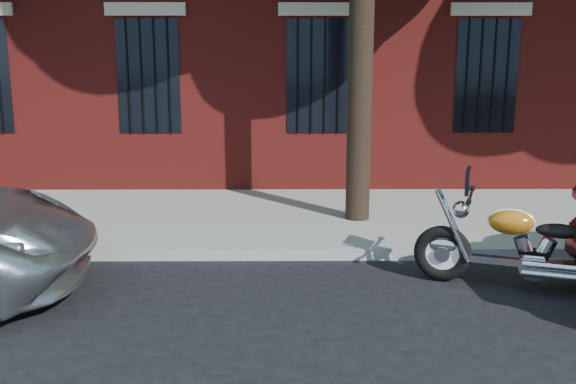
{
  "coord_description": "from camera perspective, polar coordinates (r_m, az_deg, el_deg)",
  "views": [
    {
      "loc": [
        -0.61,
        -6.48,
        2.54
      ],
      "look_at": [
        -0.56,
        0.8,
        1.0
      ],
      "focal_mm": 40.0,
      "sensor_mm": 36.0,
      "label": 1
    }
  ],
  "objects": [
    {
      "name": "ground",
      "position": [
        6.99,
        4.69,
        -9.42
      ],
      "size": [
        120.0,
        120.0,
        0.0
      ],
      "primitive_type": "plane",
      "color": "black",
      "rests_on": "ground"
    },
    {
      "name": "curb",
      "position": [
        8.26,
        3.87,
        -5.45
      ],
      "size": [
        40.0,
        0.16,
        0.15
      ],
      "primitive_type": "cube",
      "color": "gray",
      "rests_on": "ground"
    },
    {
      "name": "sidewalk",
      "position": [
        10.07,
        3.09,
        -2.26
      ],
      "size": [
        40.0,
        3.6,
        0.15
      ],
      "primitive_type": "cube",
      "color": "gray",
      "rests_on": "ground"
    },
    {
      "name": "motorcycle",
      "position": [
        7.54,
        21.7,
        -5.04
      ],
      "size": [
        2.42,
        1.32,
        1.33
      ],
      "rotation": [
        0.0,
        0.0,
        -0.34
      ],
      "color": "black",
      "rests_on": "ground"
    }
  ]
}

